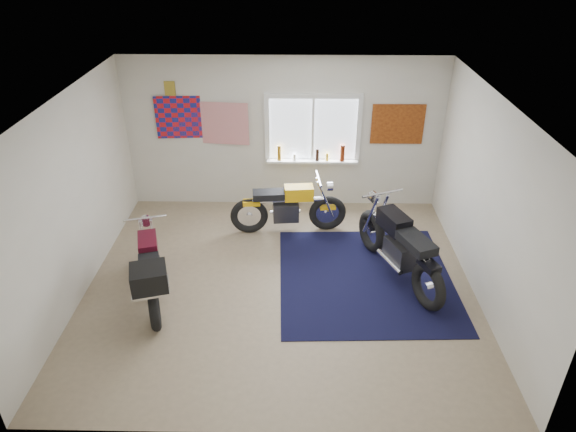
{
  "coord_description": "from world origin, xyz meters",
  "views": [
    {
      "loc": [
        0.22,
        -5.95,
        4.54
      ],
      "look_at": [
        0.11,
        0.4,
        0.91
      ],
      "focal_mm": 32.0,
      "sensor_mm": 36.0,
      "label": 1
    }
  ],
  "objects_px": {
    "maroon_tourer": "(151,271)",
    "yellow_triumph": "(288,208)",
    "navy_rug": "(365,278)",
    "black_chrome_bike": "(399,248)"
  },
  "relations": [
    {
      "from": "yellow_triumph",
      "to": "maroon_tourer",
      "type": "relative_size",
      "value": 1.0
    },
    {
      "from": "navy_rug",
      "to": "maroon_tourer",
      "type": "distance_m",
      "value": 3.06
    },
    {
      "from": "navy_rug",
      "to": "black_chrome_bike",
      "type": "xyz_separation_m",
      "value": [
        0.45,
        0.07,
        0.49
      ]
    },
    {
      "from": "yellow_triumph",
      "to": "black_chrome_bike",
      "type": "bearing_deg",
      "value": -43.4
    },
    {
      "from": "navy_rug",
      "to": "maroon_tourer",
      "type": "height_order",
      "value": "maroon_tourer"
    },
    {
      "from": "navy_rug",
      "to": "maroon_tourer",
      "type": "bearing_deg",
      "value": -168.76
    },
    {
      "from": "navy_rug",
      "to": "black_chrome_bike",
      "type": "relative_size",
      "value": 1.25
    },
    {
      "from": "maroon_tourer",
      "to": "yellow_triumph",
      "type": "bearing_deg",
      "value": -58.99
    },
    {
      "from": "navy_rug",
      "to": "black_chrome_bike",
      "type": "height_order",
      "value": "black_chrome_bike"
    },
    {
      "from": "navy_rug",
      "to": "yellow_triumph",
      "type": "relative_size",
      "value": 1.34
    }
  ]
}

